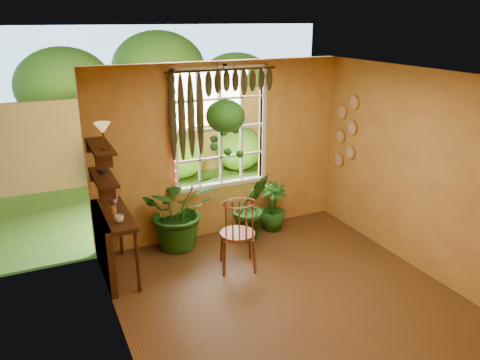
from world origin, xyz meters
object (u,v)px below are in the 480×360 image
object	(u,v)px
hanging_basket	(225,120)
windsor_chair	(238,244)
potted_plant_left	(180,209)
potted_plant_mid	(251,207)
counter_ledge	(107,239)

from	to	relation	value
hanging_basket	windsor_chair	bearing A→B (deg)	-102.61
potted_plant_left	potted_plant_mid	bearing A→B (deg)	-11.07
potted_plant_mid	potted_plant_left	bearing A→B (deg)	168.93
counter_ledge	hanging_basket	xyz separation A→B (m)	(1.83, 0.29, 1.36)
windsor_chair	potted_plant_left	size ratio (longest dim) A/B	1.06
counter_ledge	hanging_basket	distance (m)	2.30
counter_ledge	potted_plant_left	bearing A→B (deg)	20.69
potted_plant_left	potted_plant_mid	xyz separation A→B (m)	(1.08, -0.21, -0.07)
windsor_chair	potted_plant_mid	world-z (taller)	windsor_chair
counter_ledge	potted_plant_left	size ratio (longest dim) A/B	0.99
windsor_chair	potted_plant_mid	distance (m)	0.96
windsor_chair	hanging_basket	distance (m)	1.75
counter_ledge	hanging_basket	bearing A→B (deg)	9.12
counter_ledge	windsor_chair	xyz separation A→B (m)	(1.65, -0.54, -0.18)
windsor_chair	potted_plant_left	world-z (taller)	windsor_chair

